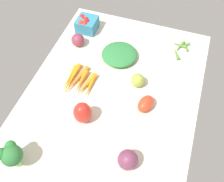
{
  "coord_description": "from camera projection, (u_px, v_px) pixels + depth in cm",
  "views": [
    {
      "loc": [
        -62.81,
        -21.26,
        96.97
      ],
      "look_at": [
        0.0,
        0.0,
        4.0
      ],
      "focal_mm": 41.28,
      "sensor_mm": 36.0,
      "label": 1
    }
  ],
  "objects": [
    {
      "name": "tablecloth",
      "position": [
        112.0,
        95.0,
        1.17
      ],
      "size": [
        104.0,
        76.0,
        2.0
      ],
      "primitive_type": "cube",
      "color": "beige",
      "rests_on": "ground"
    },
    {
      "name": "berry_basket",
      "position": [
        87.0,
        24.0,
        1.38
      ],
      "size": [
        10.34,
        10.34,
        7.89
      ],
      "color": "teal",
      "rests_on": "tablecloth"
    },
    {
      "name": "roma_tomato",
      "position": [
        146.0,
        104.0,
        1.09
      ],
      "size": [
        10.2,
        8.35,
        5.82
      ],
      "primitive_type": "ellipsoid",
      "rotation": [
        0.0,
        0.0,
        5.95
      ],
      "color": "red",
      "rests_on": "tablecloth"
    },
    {
      "name": "bell_pepper_red",
      "position": [
        82.0,
        113.0,
        1.04
      ],
      "size": [
        9.14,
        9.14,
        10.39
      ],
      "primitive_type": "ellipsoid",
      "rotation": [
        0.0,
        0.0,
        0.25
      ],
      "color": "red",
      "rests_on": "tablecloth"
    },
    {
      "name": "heirloom_tomato_green",
      "position": [
        138.0,
        80.0,
        1.16
      ],
      "size": [
        6.32,
        6.32,
        6.32
      ],
      "primitive_type": "sphere",
      "color": "#95A93E",
      "rests_on": "tablecloth"
    },
    {
      "name": "red_onion_near_basket",
      "position": [
        128.0,
        160.0,
        0.94
      ],
      "size": [
        7.66,
        7.66,
        7.66
      ],
      "primitive_type": "sphere",
      "color": "#70344F",
      "rests_on": "tablecloth"
    },
    {
      "name": "broccoli_head",
      "position": [
        10.0,
        154.0,
        0.92
      ],
      "size": [
        8.64,
        9.18,
        11.59
      ],
      "color": "#99CF82",
      "rests_on": "tablecloth"
    },
    {
      "name": "okra_pile",
      "position": [
        180.0,
        48.0,
        1.32
      ],
      "size": [
        16.26,
        9.89,
        1.81
      ],
      "color": "#518533",
      "rests_on": "tablecloth"
    },
    {
      "name": "red_onion_center",
      "position": [
        78.0,
        40.0,
        1.31
      ],
      "size": [
        6.68,
        6.68,
        6.68
      ],
      "primitive_type": "sphere",
      "color": "#843347",
      "rests_on": "tablecloth"
    },
    {
      "name": "carrot_bunch",
      "position": [
        80.0,
        81.0,
        1.18
      ],
      "size": [
        18.15,
        13.61,
        2.93
      ],
      "color": "orange",
      "rests_on": "tablecloth"
    },
    {
      "name": "leafy_greens_clump",
      "position": [
        119.0,
        54.0,
        1.27
      ],
      "size": [
        24.03,
        24.11,
        4.36
      ],
      "primitive_type": "ellipsoid",
      "rotation": [
        0.0,
        0.0,
        0.56
      ],
      "color": "#2E7C3D",
      "rests_on": "tablecloth"
    }
  ]
}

